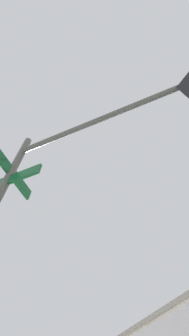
% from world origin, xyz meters
% --- Properties ---
extents(traffic_signal_near, '(3.06, 2.23, 5.10)m').
position_xyz_m(traffic_signal_near, '(-6.16, -6.60, 3.63)').
color(traffic_signal_near, '#474C47').
rests_on(traffic_signal_near, ground_plane).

